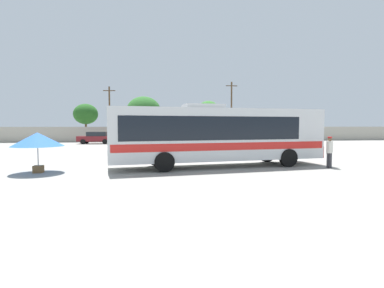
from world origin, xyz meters
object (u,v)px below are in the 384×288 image
roadside_tree_left (86,114)px  utility_pole_far (110,113)px  coach_bus_silver_red (216,134)px  roadside_tree_midright (208,111)px  parked_car_third_dark_blue (190,137)px  roadside_tree_midleft (144,111)px  attendant_by_bus_door (329,150)px  vendor_umbrella_near_gate_blue (37,140)px  parked_car_second_maroon (147,138)px  parked_car_leftmost_maroon (96,137)px  utility_pole_near (231,110)px

roadside_tree_left → utility_pole_far: bearing=-37.6°
coach_bus_silver_red → roadside_tree_midright: bearing=80.2°
coach_bus_silver_red → parked_car_third_dark_blue: (1.50, 23.81, -1.13)m
roadside_tree_midleft → roadside_tree_midright: 10.93m
attendant_by_bus_door → parked_car_third_dark_blue: (-4.68, 25.17, -0.23)m
vendor_umbrella_near_gate_blue → utility_pole_far: 31.01m
vendor_umbrella_near_gate_blue → parked_car_second_maroon: (5.03, 24.80, -0.91)m
roadside_tree_midleft → coach_bus_silver_red: bearing=-81.7°
parked_car_third_dark_blue → parked_car_second_maroon: bearing=-179.6°
utility_pole_far → roadside_tree_left: utility_pole_far is taller
coach_bus_silver_red → parked_car_leftmost_maroon: 25.86m
vendor_umbrella_near_gate_blue → roadside_tree_left: roadside_tree_left is taller
utility_pole_near → roadside_tree_left: (-22.75, 3.84, -0.58)m
attendant_by_bus_door → parked_car_second_maroon: size_ratio=0.43×
roadside_tree_left → roadside_tree_midleft: size_ratio=0.81×
vendor_umbrella_near_gate_blue → utility_pole_far: bearing=91.1°
coach_bus_silver_red → roadside_tree_midright: (5.92, 34.11, 2.94)m
coach_bus_silver_red → parked_car_second_maroon: (-4.34, 23.76, -1.16)m
roadside_tree_midright → utility_pole_far: bearing=-165.0°
coach_bus_silver_red → utility_pole_far: size_ratio=1.55×
utility_pole_near → utility_pole_far: bearing=178.0°
parked_car_second_maroon → roadside_tree_left: roadside_tree_left is taller
utility_pole_far → roadside_tree_left: bearing=142.4°
roadside_tree_midright → coach_bus_silver_red: bearing=-99.8°
parked_car_second_maroon → parked_car_third_dark_blue: size_ratio=0.93×
roadside_tree_midleft → roadside_tree_midright: size_ratio=1.10×
parked_car_leftmost_maroon → coach_bus_silver_red: bearing=-65.2°
parked_car_leftmost_maroon → utility_pole_far: size_ratio=0.55×
utility_pole_near → roadside_tree_midleft: 14.55m
parked_car_leftmost_maroon → utility_pole_near: 20.72m
vendor_umbrella_near_gate_blue → parked_car_third_dark_blue: (10.87, 24.84, -0.89)m
parked_car_leftmost_maroon → parked_car_third_dark_blue: parked_car_leftmost_maroon is taller
attendant_by_bus_door → parked_car_third_dark_blue: attendant_by_bus_door is taller
vendor_umbrella_near_gate_blue → parked_car_third_dark_blue: size_ratio=0.57×
utility_pole_near → parked_car_second_maroon: bearing=-157.3°
vendor_umbrella_near_gate_blue → parked_car_second_maroon: 25.32m
attendant_by_bus_door → vendor_umbrella_near_gate_blue: 15.57m
parked_car_leftmost_maroon → roadside_tree_left: roadside_tree_left is taller
vendor_umbrella_near_gate_blue → roadside_tree_midright: bearing=66.5°
coach_bus_silver_red → roadside_tree_midleft: (-5.01, 34.20, 2.85)m
parked_car_second_maroon → roadside_tree_midleft: 11.20m
coach_bus_silver_red → utility_pole_far: utility_pole_far is taller
parked_car_leftmost_maroon → utility_pole_near: utility_pole_near is taller
attendant_by_bus_door → roadside_tree_midleft: size_ratio=0.25×
parked_car_second_maroon → roadside_tree_left: 13.89m
coach_bus_silver_red → parked_car_third_dark_blue: bearing=86.4°
coach_bus_silver_red → attendant_by_bus_door: (6.18, -1.36, -0.91)m
parked_car_third_dark_blue → roadside_tree_midright: 11.93m
utility_pole_far → roadside_tree_left: 5.22m
parked_car_third_dark_blue → roadside_tree_midleft: (-6.50, 10.39, 3.98)m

